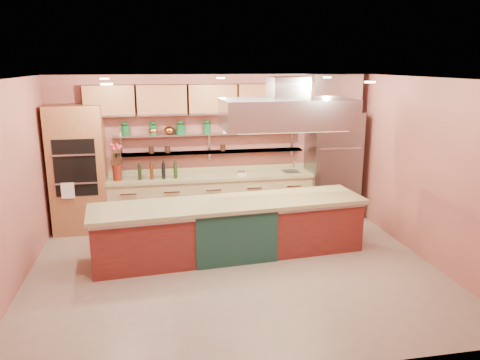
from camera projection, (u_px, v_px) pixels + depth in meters
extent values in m
cube|color=gray|center=(234.00, 270.00, 7.01)|extent=(6.00, 5.00, 0.02)
cube|color=black|center=(234.00, 78.00, 6.33)|extent=(6.00, 5.00, 0.02)
cube|color=#A3584D|center=(212.00, 148.00, 9.05)|extent=(6.00, 0.04, 2.80)
cube|color=#A3584D|center=(281.00, 243.00, 4.29)|extent=(6.00, 0.04, 2.80)
cube|color=#A3584D|center=(9.00, 189.00, 6.13)|extent=(0.04, 5.00, 2.80)
cube|color=#A3584D|center=(425.00, 170.00, 7.21)|extent=(0.04, 5.00, 2.80)
cube|color=#935935|center=(78.00, 170.00, 8.37)|extent=(0.95, 0.64, 2.30)
cube|color=slate|center=(332.00, 165.00, 9.22)|extent=(0.95, 0.72, 2.10)
cube|color=tan|center=(212.00, 199.00, 8.99)|extent=(3.84, 0.64, 0.93)
cube|color=#B3B6BB|center=(210.00, 152.00, 8.93)|extent=(3.60, 0.26, 0.03)
cube|color=#B3B6BB|center=(210.00, 134.00, 8.85)|extent=(3.60, 0.26, 0.03)
cube|color=#935935|center=(212.00, 99.00, 8.65)|extent=(4.60, 0.36, 0.55)
cube|color=#B3B6BB|center=(287.00, 113.00, 7.18)|extent=(2.00, 1.00, 0.45)
cube|color=#FFE5A5|center=(231.00, 80.00, 6.53)|extent=(4.00, 2.80, 0.02)
cube|color=maroon|center=(230.00, 228.00, 7.46)|extent=(4.30, 1.27, 0.88)
cylinder|color=#5D170E|center=(117.00, 173.00, 8.48)|extent=(0.20, 0.20, 0.28)
cube|color=black|center=(158.00, 172.00, 8.62)|extent=(0.79, 0.33, 0.25)
cube|color=silver|center=(241.00, 172.00, 8.92)|extent=(0.19, 0.17, 0.09)
cylinder|color=white|center=(293.00, 166.00, 9.19)|extent=(0.03, 0.03, 0.21)
ellipsoid|color=orange|center=(169.00, 130.00, 8.69)|extent=(0.20, 0.20, 0.15)
cylinder|color=#0F4821|center=(182.00, 130.00, 8.73)|extent=(0.17, 0.17, 0.16)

